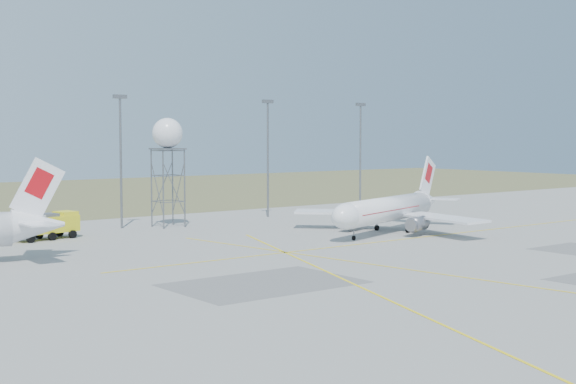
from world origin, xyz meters
TOP-DOWN VIEW (x-y plane):
  - ground at (0.00, 0.00)m, footprint 400.00×400.00m
  - grass_strip at (0.00, 140.00)m, footprint 400.00×120.00m
  - mast_b at (-10.00, 66.00)m, footprint 2.20×0.50m
  - mast_c at (18.00, 66.00)m, footprint 2.20×0.50m
  - mast_d at (40.00, 66.00)m, footprint 2.20×0.50m
  - taxi_sign_near at (55.60, 72.00)m, footprint 1.60×0.17m
  - taxi_sign_far at (62.60, 72.00)m, footprint 1.60×0.17m
  - airliner_main at (18.60, 36.86)m, footprint 31.54×29.75m
  - radar_tower at (-3.46, 63.11)m, footprint 4.70×4.70m
  - fire_truck at (-24.08, 60.05)m, footprint 9.60×5.17m

SIDE VIEW (x-z plane):
  - ground at x=0.00m, z-range 0.00..0.00m
  - grass_strip at x=0.00m, z-range 0.00..0.03m
  - taxi_sign_near at x=55.60m, z-range 0.29..1.49m
  - taxi_sign_far at x=62.60m, z-range 0.29..1.49m
  - fire_truck at x=-24.08m, z-range -0.07..3.59m
  - airliner_main at x=18.60m, z-range -2.13..8.86m
  - radar_tower at x=-3.46m, z-range 1.04..18.04m
  - mast_b at x=-10.00m, z-range 1.82..22.32m
  - mast_c at x=18.00m, z-range 1.82..22.32m
  - mast_d at x=40.00m, z-range 1.82..22.32m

